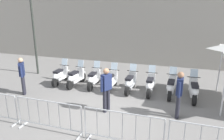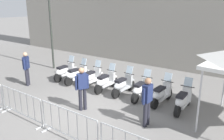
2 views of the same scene
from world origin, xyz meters
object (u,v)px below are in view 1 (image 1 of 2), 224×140
street_lamp (32,13)px  barrier_segment_2 (49,116)px  officer_near_row_end (106,88)px  officer_by_barriers (22,74)px  motorcycle_2 (94,79)px  motorcycle_4 (130,83)px  officer_mid_plaza (179,92)px  barrier_segment_3 (122,129)px  motorcycle_3 (111,81)px  motorcycle_5 (150,85)px  motorcycle_0 (60,75)px  motorcycle_7 (194,90)px  motorcycle_1 (76,77)px  motorcycle_6 (171,87)px

street_lamp → barrier_segment_2: bearing=-44.7°
officer_near_row_end → officer_by_barriers: bearing=179.3°
motorcycle_2 → motorcycle_4: bearing=4.9°
officer_mid_plaza → officer_by_barriers: 6.82m
barrier_segment_3 → motorcycle_3: bearing=117.8°
motorcycle_2 → motorcycle_5: 2.82m
motorcycle_3 → street_lamp: street_lamp is taller
barrier_segment_3 → motorcycle_2: bearing=127.7°
motorcycle_5 → officer_mid_plaza: size_ratio=1.00×
motorcycle_0 → motorcycle_7: bearing=4.8°
motorcycle_3 → motorcycle_7: same height
motorcycle_4 → street_lamp: street_lamp is taller
motorcycle_1 → barrier_segment_2: size_ratio=0.74×
street_lamp → officer_by_barriers: size_ratio=3.47×
motorcycle_0 → motorcycle_6: bearing=6.0°
motorcycle_7 → officer_by_barriers: officer_by_barriers is taller
motorcycle_2 → motorcycle_3: same height
barrier_segment_3 → motorcycle_0: bearing=143.2°
motorcycle_6 → officer_by_barriers: officer_by_barriers is taller
barrier_segment_2 → officer_mid_plaza: 4.50m
motorcycle_5 → street_lamp: street_lamp is taller
motorcycle_5 → motorcycle_7: (1.89, 0.05, 0.00)m
motorcycle_7 → barrier_segment_2: size_ratio=0.74×
motorcycle_6 → barrier_segment_3: size_ratio=0.74×
barrier_segment_2 → officer_mid_plaza: bearing=34.9°
motorcycle_1 → barrier_segment_3: 5.35m
motorcycle_6 → motorcycle_7: bearing=-2.5°
motorcycle_6 → officer_by_barriers: bearing=-158.9°
motorcycle_5 → officer_mid_plaza: officer_mid_plaza is taller
street_lamp → officer_by_barriers: (1.70, -2.77, -2.63)m
motorcycle_3 → motorcycle_5: 1.89m
barrier_segment_3 → street_lamp: (-7.23, 4.55, 3.08)m
officer_near_row_end → officer_mid_plaza: same height
motorcycle_2 → officer_by_barriers: (-2.56, -2.06, 0.53)m
motorcycle_2 → motorcycle_3: 0.94m
motorcycle_3 → street_lamp: 6.12m
motorcycle_7 → street_lamp: size_ratio=0.29×
motorcycle_3 → officer_mid_plaza: officer_mid_plaza is taller
motorcycle_6 → officer_near_row_end: bearing=-129.8°
motorcycle_4 → barrier_segment_2: 4.42m
motorcycle_6 → motorcycle_5: bearing=-174.3°
motorcycle_6 → officer_near_row_end: 3.26m
motorcycle_0 → officer_mid_plaza: (6.11, -1.27, 0.53)m
motorcycle_3 → officer_mid_plaza: bearing=-24.5°
motorcycle_2 → barrier_segment_2: (0.57, -4.07, 0.07)m
motorcycle_2 → motorcycle_6: same height
motorcycle_4 → officer_mid_plaza: size_ratio=1.00×
officer_by_barriers → officer_mid_plaza: bearing=4.7°
barrier_segment_3 → motorcycle_5: bearing=92.3°
motorcycle_0 → motorcycle_2: bearing=7.0°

